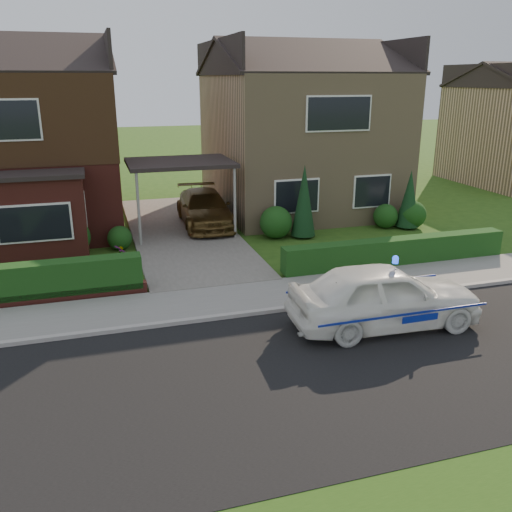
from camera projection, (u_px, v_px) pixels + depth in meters
name	position (u px, v px, depth m)	size (l,w,h in m)	color
ground	(276.00, 380.00, 10.65)	(120.00, 120.00, 0.00)	#254C14
road	(276.00, 380.00, 10.65)	(60.00, 6.00, 0.02)	black
kerb	(236.00, 315.00, 13.40)	(60.00, 0.16, 0.12)	#9E9993
sidewalk	(226.00, 300.00, 14.36)	(60.00, 2.00, 0.10)	slate
driveway	(183.00, 232.00, 20.63)	(3.80, 12.00, 0.12)	#666059
house_left	(14.00, 129.00, 20.50)	(7.50, 9.53, 7.25)	maroon
house_right	(299.00, 125.00, 23.82)	(7.50, 8.06, 7.25)	tan
carport_link	(180.00, 164.00, 19.78)	(3.80, 3.00, 2.77)	black
hedge_right	(395.00, 266.00, 17.11)	(7.50, 0.55, 0.80)	#113711
shrub_left_mid	(70.00, 237.00, 17.79)	(1.32, 1.32, 1.32)	#113711
shrub_left_near	(120.00, 238.00, 18.58)	(0.84, 0.84, 0.84)	#113711
shrub_right_near	(276.00, 222.00, 19.89)	(1.20, 1.20, 1.20)	#113711
shrub_right_mid	(386.00, 216.00, 21.29)	(0.96, 0.96, 0.96)	#113711
shrub_right_far	(412.00, 215.00, 21.27)	(1.08, 1.08, 1.08)	#113711
conifer_a	(304.00, 203.00, 19.76)	(0.90, 0.90, 2.60)	black
conifer_b	(409.00, 201.00, 21.04)	(0.90, 0.90, 2.20)	black
police_car	(384.00, 296.00, 12.71)	(4.16, 4.62, 1.71)	white
driveway_car	(205.00, 208.00, 21.24)	(1.86, 4.57, 1.33)	brown
potted_plant_c	(121.00, 259.00, 16.46)	(0.46, 0.46, 0.83)	gray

